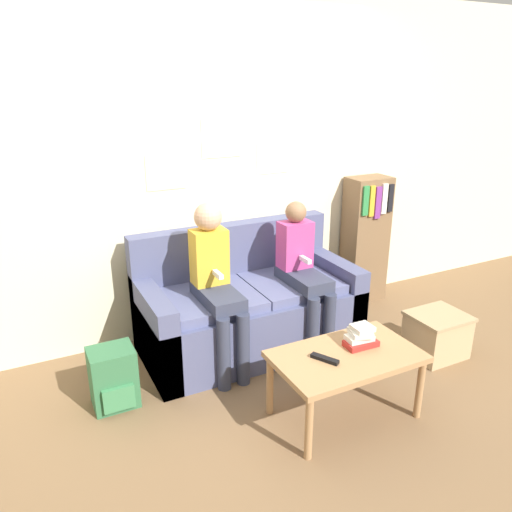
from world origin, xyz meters
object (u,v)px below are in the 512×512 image
(coffee_table, at_px, (346,362))
(bookshelf, at_px, (365,239))
(person_left, at_px, (216,279))
(storage_box, at_px, (437,335))
(tv_remote, at_px, (325,359))
(couch, at_px, (248,308))
(backpack, at_px, (113,378))
(person_right, at_px, (303,270))

(coffee_table, relative_size, bookshelf, 0.76)
(person_left, xyz_separation_m, bookshelf, (1.66, 0.49, -0.10))
(person_left, height_order, storage_box, person_left)
(storage_box, bearing_deg, tv_remote, -167.31)
(couch, xyz_separation_m, storage_box, (1.19, -0.77, -0.14))
(tv_remote, relative_size, backpack, 0.43)
(couch, bearing_deg, person_left, -151.03)
(coffee_table, xyz_separation_m, backpack, (-1.23, 0.74, -0.18))
(bookshelf, distance_m, backpack, 2.52)
(person_left, relative_size, tv_remote, 7.03)
(tv_remote, bearing_deg, storage_box, -16.23)
(couch, xyz_separation_m, person_right, (0.36, -0.19, 0.32))
(tv_remote, height_order, backpack, tv_remote)
(couch, height_order, storage_box, couch)
(coffee_table, height_order, person_left, person_left)
(tv_remote, xyz_separation_m, bookshelf, (1.35, 1.34, 0.14))
(tv_remote, bearing_deg, backpack, 116.58)
(person_left, distance_m, backpack, 0.91)
(coffee_table, relative_size, tv_remote, 5.17)
(person_left, xyz_separation_m, storage_box, (1.51, -0.59, -0.51))
(person_right, bearing_deg, couch, 151.80)
(person_right, bearing_deg, tv_remote, -113.85)
(storage_box, bearing_deg, couch, 147.12)
(person_right, xyz_separation_m, storage_box, (0.82, -0.57, -0.46))
(person_right, bearing_deg, bookshelf, 27.28)
(couch, bearing_deg, tv_remote, -90.55)
(storage_box, bearing_deg, person_left, 158.80)
(couch, bearing_deg, backpack, -164.62)
(tv_remote, relative_size, storage_box, 0.42)
(person_left, relative_size, person_right, 1.06)
(bookshelf, xyz_separation_m, storage_box, (-0.15, -1.07, -0.41))
(couch, distance_m, storage_box, 1.42)
(person_right, bearing_deg, coffee_table, -104.33)
(coffee_table, bearing_deg, backpack, 149.08)
(storage_box, distance_m, backpack, 2.32)
(bookshelf, bearing_deg, tv_remote, -135.04)
(tv_remote, height_order, storage_box, tv_remote)
(coffee_table, height_order, person_right, person_right)
(person_right, relative_size, bookshelf, 0.97)
(person_right, bearing_deg, storage_box, -34.80)
(couch, bearing_deg, person_right, -28.20)
(couch, relative_size, person_left, 1.37)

